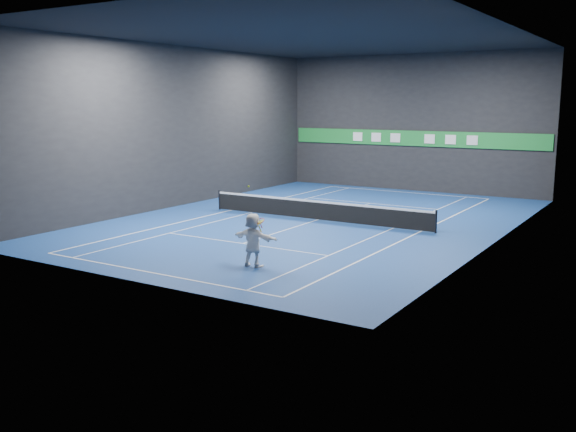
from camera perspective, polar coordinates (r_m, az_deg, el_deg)
The scene contains 20 objects.
ground at distance 32.45m, azimuth 2.58°, elevation -0.37°, with size 26.00×26.00×0.00m, color navy.
ceiling at distance 32.06m, azimuth 2.71°, elevation 15.66°, with size 26.00×26.00×0.00m, color black.
wall_back at distance 43.74m, azimuth 11.08°, elevation 8.10°, with size 18.00×0.10×9.00m, color black.
wall_front at distance 21.57m, azimuth -14.59°, elevation 6.07°, with size 18.00×0.10×9.00m, color black.
wall_left at distance 37.17m, azimuth -9.67°, elevation 7.82°, with size 0.10×26.00×9.00m, color black.
wall_right at distance 28.65m, azimuth 18.67°, elevation 6.79°, with size 0.10×26.00×9.00m, color black.
baseline_near at distance 23.07m, azimuth -12.09°, elevation -4.93°, with size 10.98×0.08×0.01m, color white.
baseline_far at distance 43.09m, azimuth 10.35°, elevation 2.09°, with size 10.98×0.08×0.01m, color white.
sideline_doubles_left at distance 35.41m, azimuth -5.19°, elevation 0.50°, with size 0.08×23.78×0.01m, color white.
sideline_doubles_right at distance 30.20m, azimuth 11.70°, elevation -1.36°, with size 0.08×23.78×0.01m, color white.
sideline_singles_left at distance 34.61m, azimuth -3.36°, elevation 0.29°, with size 0.06×23.78×0.01m, color white.
sideline_singles_right at distance 30.69m, azimuth 9.29°, elevation -1.09°, with size 0.06×23.78×0.01m, color white.
service_line_near at distance 27.16m, azimuth -4.05°, elevation -2.45°, with size 8.23×0.06×0.01m, color white.
service_line_far at distance 38.08m, azimuth 7.30°, elevation 1.13°, with size 8.23×0.06×0.01m, color white.
center_service_line at distance 32.45m, azimuth 2.58°, elevation -0.36°, with size 0.06×12.80×0.01m, color white.
player at distance 23.19m, azimuth -3.13°, elevation -2.14°, with size 1.83×0.58×1.97m, color white.
tennis_ball at distance 23.12m, azimuth -3.53°, elevation 2.65°, with size 0.07×0.07×0.07m, color #C2E426.
tennis_net at distance 32.36m, azimuth 2.59°, elevation 0.57°, with size 12.50×0.10×1.07m.
sponsor_banner at distance 43.72m, azimuth 11.01°, elevation 6.79°, with size 17.64×0.11×1.00m.
tennis_racket at distance 22.93m, azimuth -2.46°, elevation -0.55°, with size 0.39×0.33×0.54m.
Camera 1 is at (15.58, -27.84, 5.91)m, focal length 40.00 mm.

